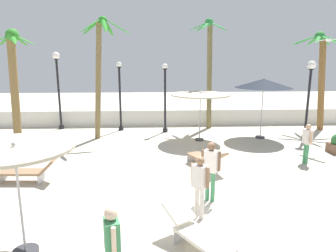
% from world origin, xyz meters
% --- Properties ---
extents(ground_plane, '(56.00, 56.00, 0.00)m').
position_xyz_m(ground_plane, '(0.00, 0.00, 0.00)').
color(ground_plane, beige).
extents(boundary_wall, '(25.20, 0.30, 0.96)m').
position_xyz_m(boundary_wall, '(0.00, 9.84, 0.48)').
color(boundary_wall, silver).
rests_on(boundary_wall, ground_plane).
extents(patio_umbrella_0, '(2.32, 2.32, 2.44)m').
position_xyz_m(patio_umbrella_0, '(-3.30, -2.48, 2.15)').
color(patio_umbrella_0, '#333338').
rests_on(patio_umbrella_0, ground_plane).
extents(patio_umbrella_1, '(2.81, 2.81, 3.06)m').
position_xyz_m(patio_umbrella_1, '(4.90, 6.66, 2.78)').
color(patio_umbrella_1, '#333338').
rests_on(patio_umbrella_1, ground_plane).
extents(patio_umbrella_2, '(2.91, 2.91, 2.42)m').
position_xyz_m(patio_umbrella_2, '(1.72, 6.36, 2.21)').
color(patio_umbrella_2, '#333338').
rests_on(patio_umbrella_2, ground_plane).
extents(palm_tree_0, '(2.15, 2.19, 5.41)m').
position_xyz_m(palm_tree_0, '(-7.46, 7.41, 3.27)').
color(palm_tree_0, olive).
rests_on(palm_tree_0, ground_plane).
extents(palm_tree_1, '(2.45, 2.55, 5.96)m').
position_xyz_m(palm_tree_1, '(-3.17, 7.01, 3.64)').
color(palm_tree_1, brown).
rests_on(palm_tree_1, ground_plane).
extents(palm_tree_2, '(2.92, 2.93, 5.43)m').
position_xyz_m(palm_tree_2, '(8.69, 8.37, 3.41)').
color(palm_tree_2, brown).
rests_on(palm_tree_2, ground_plane).
extents(palm_tree_3, '(2.16, 2.05, 6.15)m').
position_xyz_m(palm_tree_3, '(2.60, 9.08, 3.73)').
color(palm_tree_3, brown).
rests_on(palm_tree_3, ground_plane).
extents(lamp_post_0, '(0.29, 0.29, 3.73)m').
position_xyz_m(lamp_post_0, '(0.08, 8.22, 1.98)').
color(lamp_post_0, black).
rests_on(lamp_post_0, ground_plane).
extents(lamp_post_1, '(0.41, 0.41, 3.89)m').
position_xyz_m(lamp_post_1, '(7.05, 6.28, 2.55)').
color(lamp_post_1, black).
rests_on(lamp_post_1, ground_plane).
extents(lamp_post_2, '(0.29, 0.29, 3.81)m').
position_xyz_m(lamp_post_2, '(-2.41, 8.76, 2.02)').
color(lamp_post_2, black).
rests_on(lamp_post_2, ground_plane).
extents(lamp_post_3, '(0.40, 0.40, 4.35)m').
position_xyz_m(lamp_post_3, '(-5.90, 9.27, 2.80)').
color(lamp_post_3, black).
rests_on(lamp_post_3, ground_plane).
extents(lounge_chair_0, '(1.32, 1.92, 0.83)m').
position_xyz_m(lounge_chair_0, '(1.37, 2.37, 0.40)').
color(lounge_chair_0, '#B7B7BC').
rests_on(lounge_chair_0, ground_plane).
extents(lounge_chair_1, '(1.48, 1.85, 0.82)m').
position_xyz_m(lounge_chair_1, '(0.31, -2.50, 0.40)').
color(lounge_chair_1, '#B7B7BC').
rests_on(lounge_chair_1, ground_plane).
extents(lounge_chair_2, '(1.91, 0.65, 0.84)m').
position_xyz_m(lounge_chair_2, '(-4.70, 1.40, 0.39)').
color(lounge_chair_2, '#B7B7BC').
rests_on(lounge_chair_2, ground_plane).
extents(guest_0, '(0.52, 0.37, 1.75)m').
position_xyz_m(guest_0, '(1.02, -0.24, 1.07)').
color(guest_0, '#3F8C59').
rests_on(guest_0, ground_plane).
extents(guest_1, '(0.26, 0.56, 1.56)m').
position_xyz_m(guest_1, '(5.35, 2.79, 0.94)').
color(guest_1, '#3F8C59').
rests_on(guest_1, ground_plane).
extents(guest_2, '(0.43, 0.42, 1.65)m').
position_xyz_m(guest_2, '(0.57, -1.18, 1.00)').
color(guest_2, silver).
rests_on(guest_2, ground_plane).
extents(guest_3, '(0.32, 0.54, 1.68)m').
position_xyz_m(guest_3, '(-1.29, -3.75, 1.02)').
color(guest_3, gold).
rests_on(guest_3, ground_plane).
extents(seagull_0, '(0.65, 1.12, 0.15)m').
position_xyz_m(seagull_0, '(7.24, 5.40, 4.79)').
color(seagull_0, white).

